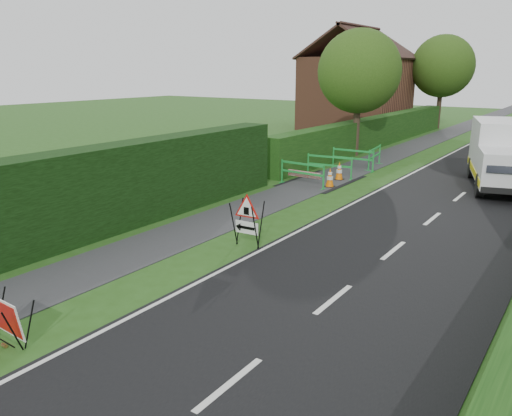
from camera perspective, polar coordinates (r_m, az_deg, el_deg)
The scene contains 18 objects.
ground at distance 11.05m, azimuth -5.39°, elevation -9.05°, with size 120.00×120.00×0.00m, color #254C15.
footpath at distance 43.92m, azimuth 22.33°, elevation 8.41°, with size 2.00×90.00×0.02m, color #2D2D30.
hedge_west_near at distance 14.58m, azimuth -20.64°, elevation -3.82°, with size 1.10×18.00×2.50m, color black.
hedge_west_far at distance 32.12m, azimuth 13.49°, elevation 6.91°, with size 1.00×24.00×1.80m, color #14380F.
house_west at distance 41.14m, azimuth 11.37°, elevation 12.90°, with size 7.50×7.40×7.88m.
tree_nw at distance 27.94m, azimuth 11.72°, elevation 15.02°, with size 4.40×4.40×6.70m.
tree_fw at distance 43.09m, azimuth 20.56°, elevation 14.92°, with size 4.80×4.80×7.24m.
red_rect_sign at distance 9.78m, azimuth -26.79°, elevation -11.12°, with size 0.99×0.60×0.82m.
triangle_sign at distance 13.12m, azimuth -1.21°, elevation -0.97°, with size 0.90×0.90×1.23m.
works_van at distance 22.13m, azimuth 26.60°, elevation 5.59°, with size 3.74×6.10×2.61m.
traffic_cone_3 at distance 20.31m, azimuth 8.45°, elevation 3.46°, with size 0.38×0.38×0.79m.
traffic_cone_4 at distance 21.72m, azimuth 9.49°, elevation 4.20°, with size 0.38×0.38×0.79m.
ped_barrier_0 at distance 20.28m, azimuth 5.31°, elevation 4.23°, with size 2.08×0.47×1.00m.
ped_barrier_1 at distance 22.08m, azimuth 8.39°, elevation 5.06°, with size 2.09×0.58×1.00m.
ped_barrier_2 at distance 24.00m, azimuth 11.02°, elevation 5.77°, with size 2.07×0.40×1.00m.
ped_barrier_3 at distance 24.83m, azimuth 13.41°, elevation 5.96°, with size 0.61×2.09×1.00m.
redwhite_plank at distance 20.66m, azimuth 5.47°, elevation 2.65°, with size 1.50×0.04×0.25m, color red.
litter_can at distance 9.85m, azimuth -26.80°, elevation -14.02°, with size 0.07×0.07×0.12m, color #BF7F4C.
Camera 1 is at (6.55, -7.62, 4.58)m, focal length 35.00 mm.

